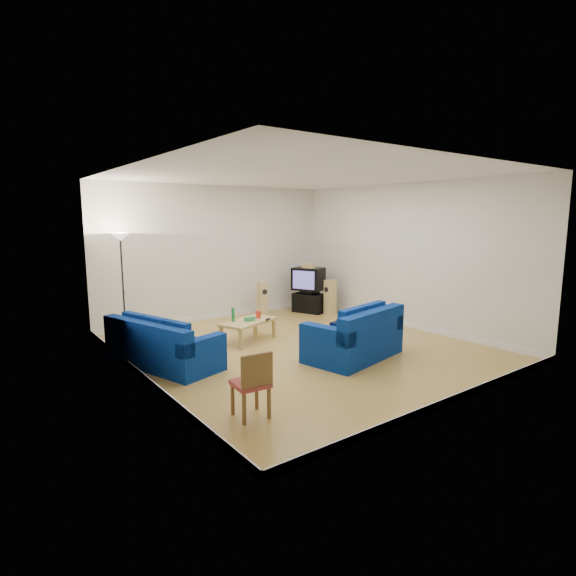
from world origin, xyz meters
TOP-DOWN VIEW (x-y plane):
  - room at (0.00, 0.00)m, footprint 6.01×6.51m
  - sofa_three_seat at (-2.50, 0.56)m, footprint 1.46×2.22m
  - sofa_loveseat at (0.40, -1.07)m, footprint 1.95×1.34m
  - coffee_table at (-0.56, 0.97)m, footprint 1.30×0.95m
  - bottle at (-0.84, 1.07)m, footprint 0.09×0.09m
  - tissue_box at (-0.55, 0.93)m, footprint 0.20×0.11m
  - red_canister at (-0.28, 1.03)m, footprint 0.15×0.15m
  - remote at (-0.21, 0.80)m, footprint 0.16×0.15m
  - tv_stand at (2.18, 2.43)m, footprint 0.70×0.90m
  - av_receiver at (2.23, 2.47)m, footprint 0.41×0.47m
  - television at (2.20, 2.49)m, footprint 0.82×0.91m
  - centre_speaker at (2.15, 2.43)m, footprint 0.20×0.38m
  - speaker_left at (0.91, 2.70)m, footprint 0.24×0.30m
  - speaker_right at (2.45, 1.91)m, footprint 0.28×0.21m
  - floor_lamp at (-2.45, 2.70)m, footprint 0.37×0.37m
  - dining_chair at (-2.34, -2.04)m, footprint 0.45×0.45m

SIDE VIEW (x-z plane):
  - tv_stand at x=2.18m, z-range 0.00..0.49m
  - sofa_three_seat at x=-2.50m, z-range -0.10..0.69m
  - sofa_loveseat at x=0.40m, z-range -0.11..0.78m
  - coffee_table at x=-0.56m, z-range 0.16..0.59m
  - remote at x=-0.21m, z-range 0.43..0.45m
  - speaker_left at x=0.91m, z-range 0.00..0.88m
  - speaker_right at x=2.45m, z-range 0.00..0.89m
  - tissue_box at x=-0.55m, z-range 0.43..0.51m
  - dining_chair at x=-2.34m, z-range 0.05..0.91m
  - red_canister at x=-0.28m, z-range 0.43..0.58m
  - av_receiver at x=2.23m, z-range 0.49..0.58m
  - bottle at x=-0.84m, z-range 0.43..0.70m
  - television at x=2.20m, z-range 0.58..1.16m
  - centre_speaker at x=2.15m, z-range 1.16..1.29m
  - room at x=0.00m, z-range -0.06..3.15m
  - floor_lamp at x=-2.45m, z-range 0.70..2.85m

